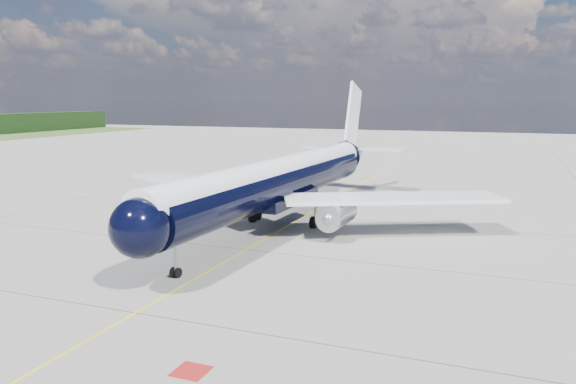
# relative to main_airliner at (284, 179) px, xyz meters

# --- Properties ---
(ground) EXTENTS (320.00, 320.00, 0.00)m
(ground) POSITION_rel_main_airliner_xyz_m (0.63, 9.88, -4.57)
(ground) COLOR gray
(ground) RESTS_ON ground
(taxiway_centerline) EXTENTS (0.16, 160.00, 0.01)m
(taxiway_centerline) POSITION_rel_main_airliner_xyz_m (0.63, 4.88, -4.56)
(taxiway_centerline) COLOR yellow
(taxiway_centerline) RESTS_ON ground
(red_marking) EXTENTS (1.60, 1.60, 0.01)m
(red_marking) POSITION_rel_main_airliner_xyz_m (7.43, -30.12, -4.56)
(red_marking) COLOR maroon
(red_marking) RESTS_ON ground
(main_airliner) EXTENTS (41.85, 50.95, 14.72)m
(main_airliner) POSITION_rel_main_airliner_xyz_m (0.00, 0.00, 0.00)
(main_airliner) COLOR black
(main_airliner) RESTS_ON ground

